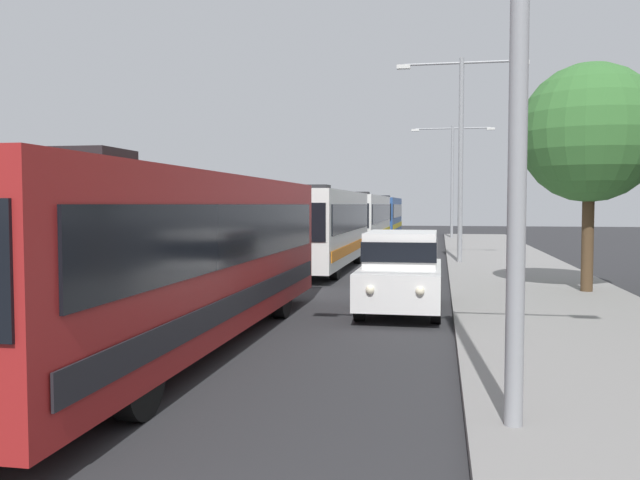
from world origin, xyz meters
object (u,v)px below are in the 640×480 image
Objects in this scene: bus_lead at (175,253)px; roadside_tree at (590,133)px; bus_fourth_in_line at (382,215)px; white_suv at (401,268)px; box_truck_oncoming at (355,213)px; bus_middle at (361,219)px; streetlamp_mid at (461,139)px; bus_second_in_line at (320,227)px; streetlamp_far at (452,169)px.

roadside_tree is (8.59, 8.25, 2.80)m from bus_lead.
roadside_tree is at bearing -75.53° from bus_fourth_in_line.
bus_lead is 6.05m from white_suv.
bus_fourth_in_line is at bearing 104.47° from roadside_tree.
roadside_tree is at bearing -74.46° from box_truck_oncoming.
streetlamp_mid is (5.40, -10.36, 3.55)m from bus_middle.
bus_middle is (0.00, 13.19, 0.00)m from bus_second_in_line.
streetlamp_far reaches higher than bus_lead.
bus_second_in_line is at bearing 90.00° from bus_lead.
streetlamp_far reaches higher than bus_middle.
bus_middle is at bearing 90.00° from bus_second_in_line.
bus_middle is at bearing -90.00° from bus_fourth_in_line.
bus_second_in_line is 1.50× the size of box_truck_oncoming.
roadside_tree is (4.90, 3.52, 3.46)m from white_suv.
bus_second_in_line is at bearing 111.20° from white_suv.
bus_fourth_in_line is 2.44× the size of white_suv.
bus_middle is 23.03m from white_suv.
bus_lead is at bearing -98.12° from streetlamp_far.
bus_fourth_in_line reaches higher than white_suv.
roadside_tree is (3.20, -29.59, -0.61)m from streetlamp_far.
bus_second_in_line is at bearing 145.00° from roadside_tree.
bus_second_in_line is at bearing -102.90° from streetlamp_far.
bus_fourth_in_line is 1.31× the size of streetlamp_mid.
streetlamp_far is (5.40, 23.57, 3.41)m from bus_second_in_line.
streetlamp_far is (8.70, -13.20, 3.40)m from box_truck_oncoming.
streetlamp_far reaches higher than white_suv.
streetlamp_mid is (5.40, -24.44, 3.55)m from bus_fourth_in_line.
bus_fourth_in_line is 10.06m from box_truck_oncoming.
streetlamp_mid is at bearing 82.17° from white_suv.
streetlamp_far is 29.77m from roadside_tree.
bus_fourth_in_line is at bearing 95.74° from white_suv.
bus_fourth_in_line is (0.00, 27.28, 0.00)m from bus_second_in_line.
white_suv is at bearing -144.31° from roadside_tree.
roadside_tree is at bearing 43.84° from bus_lead.
white_suv is at bearing -84.26° from bus_fourth_in_line.
bus_second_in_line and bus_fourth_in_line have the same top height.
bus_second_in_line is 7.06m from streetlamp_mid.
streetlamp_mid is at bearing 109.86° from roadside_tree.
bus_second_in_line is at bearing -90.00° from bus_middle.
bus_middle is at bearing -117.47° from streetlamp_far.
streetlamp_mid reaches higher than bus_fourth_in_line.
bus_lead is 41.55m from bus_fourth_in_line.
bus_middle is at bearing 90.00° from bus_lead.
bus_lead is 1.52× the size of streetlamp_far.
streetlamp_far is at bearing 87.06° from white_suv.
white_suv is at bearing 52.02° from bus_lead.
bus_middle is at bearing 114.11° from roadside_tree.
bus_second_in_line is 1.33× the size of streetlamp_far.
streetlamp_mid is (5.40, 2.83, 3.55)m from bus_second_in_line.
bus_second_in_line is at bearing -152.31° from streetlamp_mid.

